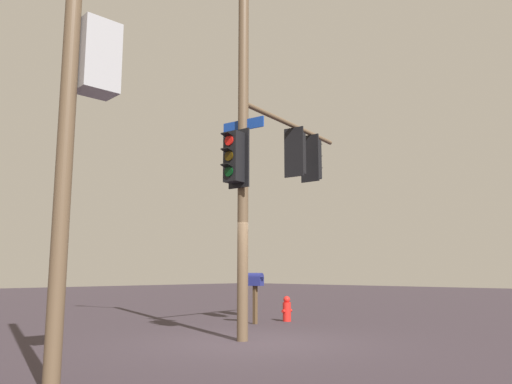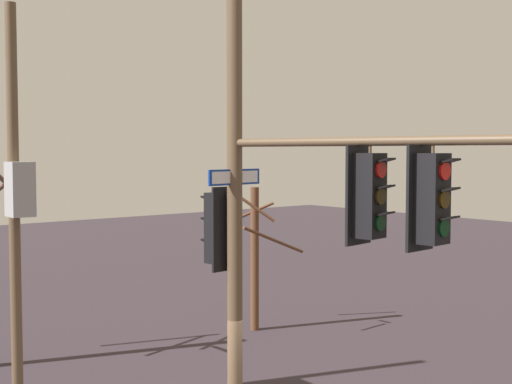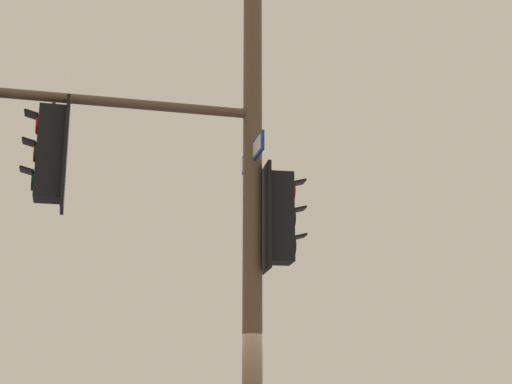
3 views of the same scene
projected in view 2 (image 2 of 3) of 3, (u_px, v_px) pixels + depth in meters
name	position (u px, v px, depth m)	size (l,w,h in m)	color
main_signal_pole_assembly	(282.00, 159.00, 10.14)	(4.97, 3.32, 9.93)	brown
secondary_pole_assembly	(16.00, 202.00, 13.25)	(0.76, 0.45, 7.88)	brown
bare_tree_behind_pole	(256.00, 254.00, 19.78)	(2.02, 1.99, 4.08)	brown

